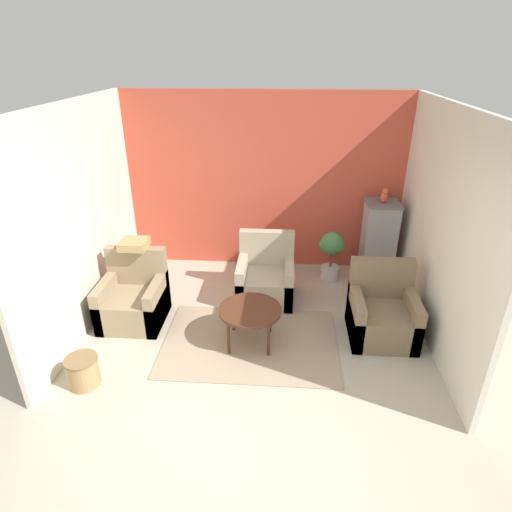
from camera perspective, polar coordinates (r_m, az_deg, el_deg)
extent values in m
plane|color=#B2A893|center=(4.37, -1.71, -21.20)|extent=(20.00, 20.00, 0.00)
cube|color=#C64C38|center=(6.59, 1.09, 9.68)|extent=(4.28, 0.06, 2.69)
cube|color=beige|center=(5.54, -22.38, 4.44)|extent=(0.06, 3.34, 2.69)
cube|color=beige|center=(5.28, 23.52, 3.20)|extent=(0.06, 3.34, 2.69)
cube|color=gray|center=(5.26, -0.77, -11.41)|extent=(2.08, 1.45, 0.01)
cylinder|color=#472819|center=(4.99, -0.80, -7.23)|extent=(0.74, 0.74, 0.04)
cylinder|color=#472819|center=(4.97, -3.68, -10.89)|extent=(0.04, 0.04, 0.44)
cylinder|color=#472819|center=(4.93, 1.68, -11.14)|extent=(0.04, 0.04, 0.44)
cylinder|color=#472819|center=(5.34, -3.04, -7.95)|extent=(0.04, 0.04, 0.44)
cylinder|color=#472819|center=(5.30, 1.91, -8.16)|extent=(0.04, 0.04, 0.44)
cube|color=#8E7A5B|center=(5.74, -16.01, -6.63)|extent=(0.77, 0.76, 0.41)
cube|color=#8E7A5B|center=(5.77, -15.58, -1.18)|extent=(0.77, 0.14, 0.50)
cube|color=#8E7A5B|center=(5.81, -19.14, -5.66)|extent=(0.12, 0.76, 0.58)
cube|color=#8E7A5B|center=(5.59, -12.97, -6.10)|extent=(0.12, 0.76, 0.58)
cube|color=#7A664C|center=(5.46, 16.40, -8.53)|extent=(0.77, 0.76, 0.41)
cube|color=#7A664C|center=(5.48, 16.40, -2.77)|extent=(0.77, 0.14, 0.50)
cube|color=#7A664C|center=(5.34, 13.09, -7.74)|extent=(0.12, 0.76, 0.58)
cube|color=#7A664C|center=(5.49, 19.85, -7.75)|extent=(0.12, 0.76, 0.58)
cube|color=tan|center=(5.99, 1.27, -4.03)|extent=(0.77, 0.76, 0.41)
cube|color=tan|center=(6.05, 1.46, 1.17)|extent=(0.77, 0.14, 0.50)
cube|color=tan|center=(5.96, -1.84, -3.18)|extent=(0.12, 0.76, 0.58)
cube|color=tan|center=(5.94, 4.41, -3.40)|extent=(0.12, 0.76, 0.58)
cube|color=slate|center=(6.84, 15.38, -2.57)|extent=(0.50, 0.50, 0.06)
cube|color=#939399|center=(6.58, 15.99, 1.99)|extent=(0.45, 0.45, 1.13)
cube|color=slate|center=(6.38, 16.62, 6.74)|extent=(0.47, 0.47, 0.03)
ellipsoid|color=#D14C2D|center=(6.35, 16.73, 7.56)|extent=(0.10, 0.13, 0.16)
sphere|color=#D14C2D|center=(6.31, 16.87, 8.30)|extent=(0.09, 0.09, 0.09)
cone|color=gold|center=(6.27, 16.93, 8.13)|extent=(0.04, 0.04, 0.04)
cone|color=#D14C2D|center=(6.41, 16.62, 7.59)|extent=(0.05, 0.10, 0.14)
cylinder|color=beige|center=(6.65, 9.81, -2.16)|extent=(0.27, 0.27, 0.20)
cylinder|color=brown|center=(6.54, 9.96, -0.33)|extent=(0.03, 0.03, 0.27)
sphere|color=#427F42|center=(6.43, 10.14, 1.70)|extent=(0.34, 0.34, 0.34)
sphere|color=#427F42|center=(6.48, 9.25, 1.38)|extent=(0.20, 0.20, 0.20)
sphere|color=#427F42|center=(6.44, 10.87, 1.24)|extent=(0.19, 0.19, 0.19)
cylinder|color=#A37F51|center=(4.95, -22.06, -14.07)|extent=(0.32, 0.32, 0.33)
cylinder|color=brown|center=(4.86, -22.37, -12.67)|extent=(0.34, 0.34, 0.02)
cube|color=tan|center=(5.64, -15.94, 1.55)|extent=(0.34, 0.34, 0.10)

